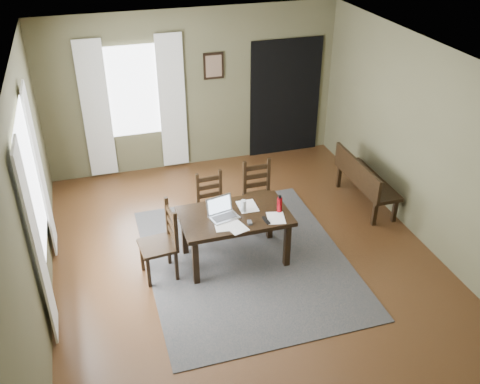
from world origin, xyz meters
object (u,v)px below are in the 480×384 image
object	(u,v)px
water_bottle	(280,204)
dining_table	(235,220)
bench	(363,178)
chair_back_left	(212,205)
chair_end	(162,243)
chair_back_right	(259,195)
laptop	(222,211)

from	to	relation	value
water_bottle	dining_table	bearing A→B (deg)	170.13
dining_table	bench	size ratio (longest dim) A/B	1.03
chair_back_left	dining_table	bearing A→B (deg)	-84.14
chair_end	chair_back_left	world-z (taller)	chair_end
dining_table	water_bottle	xyz separation A→B (m)	(0.57, -0.10, 0.20)
chair_back_left	chair_back_right	world-z (taller)	chair_back_right
chair_end	chair_back_left	size ratio (longest dim) A/B	1.13
dining_table	chair_end	distance (m)	0.98
chair_back_right	laptop	size ratio (longest dim) A/B	2.38
laptop	chair_back_right	bearing A→B (deg)	30.52
bench	laptop	size ratio (longest dim) A/B	3.37
chair_back_left	laptop	size ratio (longest dim) A/B	2.20
chair_back_right	bench	xyz separation A→B (m)	(1.70, 0.05, -0.01)
chair_back_left	bench	xyz separation A→B (m)	(2.41, 0.05, 0.02)
dining_table	laptop	world-z (taller)	laptop
chair_back_right	laptop	bearing A→B (deg)	-136.63
chair_back_left	water_bottle	distance (m)	1.14
dining_table	water_bottle	bearing A→B (deg)	-10.32
dining_table	laptop	distance (m)	0.22
dining_table	chair_back_left	distance (m)	0.76
bench	chair_back_left	bearing A→B (deg)	91.29
chair_back_right	water_bottle	bearing A→B (deg)	-91.14
chair_end	water_bottle	xyz separation A→B (m)	(1.54, -0.06, 0.33)
chair_back_right	chair_end	bearing A→B (deg)	-153.71
laptop	chair_back_left	bearing A→B (deg)	73.39
chair_back_right	bench	distance (m)	1.70
bench	water_bottle	size ratio (longest dim) A/B	5.80
dining_table	water_bottle	world-z (taller)	water_bottle
bench	laptop	bearing A→B (deg)	107.29
chair_end	bench	xyz separation A→B (m)	(3.25, 0.82, -0.03)
dining_table	chair_end	bearing A→B (deg)	-178.09
water_bottle	chair_end	bearing A→B (deg)	177.79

